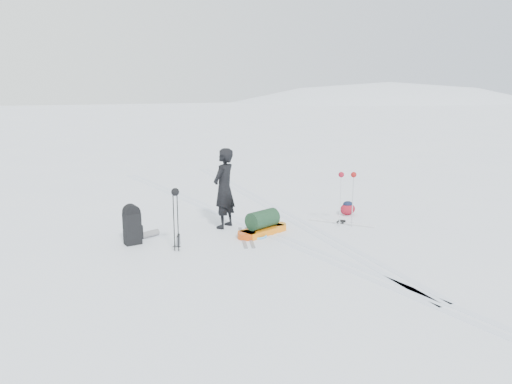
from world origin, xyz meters
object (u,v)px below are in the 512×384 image
(skier, at_px, (224,188))
(expedition_rucksack, at_px, (134,225))
(pulk_sled, at_px, (263,225))
(ski_poles_black, at_px, (175,200))

(skier, relative_size, expedition_rucksack, 2.17)
(pulk_sled, distance_m, expedition_rucksack, 2.81)
(pulk_sled, bearing_deg, ski_poles_black, 169.29)
(skier, distance_m, pulk_sled, 1.27)
(expedition_rucksack, distance_m, ski_poles_black, 1.29)
(pulk_sled, bearing_deg, expedition_rucksack, 148.64)
(skier, relative_size, pulk_sled, 1.28)
(skier, xyz_separation_m, expedition_rucksack, (-2.20, -0.20, -0.54))
(skier, height_order, pulk_sled, skier)
(pulk_sled, bearing_deg, skier, 103.01)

